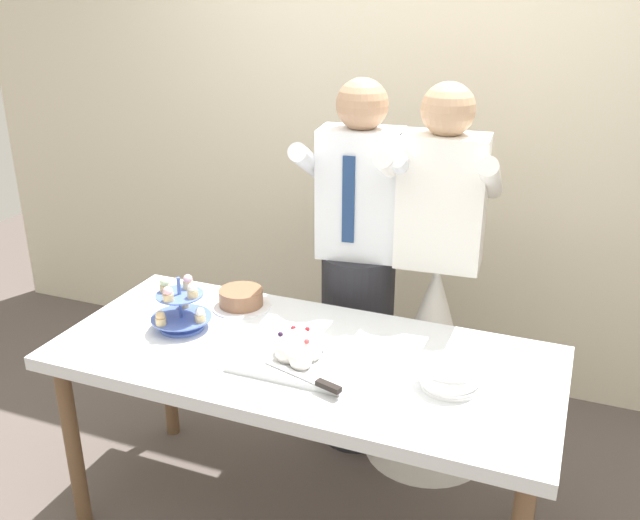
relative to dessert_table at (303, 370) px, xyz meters
The scene contains 8 objects.
rear_wall 1.57m from the dessert_table, 90.00° to the left, with size 5.20×0.10×2.90m, color beige.
dessert_table is the anchor object (origin of this frame).
cupcake_stand 0.53m from the dessert_table, behind, with size 0.23×0.23×0.21m.
main_cake_tray 0.13m from the dessert_table, 79.63° to the right, with size 0.43×0.34×0.13m.
plate_stack 0.54m from the dessert_table, ahead, with size 0.20×0.20×0.08m.
round_cake 0.47m from the dessert_table, 146.75° to the left, with size 0.24×0.24×0.08m.
person_groom 0.63m from the dessert_table, 90.75° to the left, with size 0.52×0.54×1.66m.
person_bride 0.73m from the dessert_table, 62.75° to the left, with size 0.56×0.56×1.66m.
Camera 1 is at (0.86, -1.98, 2.00)m, focal length 38.74 mm.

